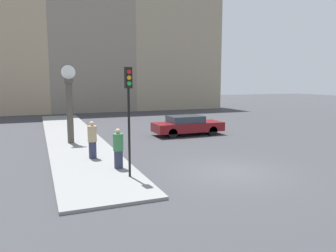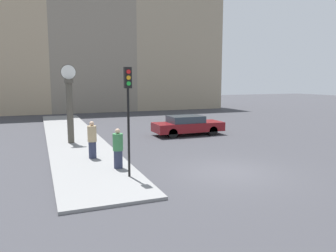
# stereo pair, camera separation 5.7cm
# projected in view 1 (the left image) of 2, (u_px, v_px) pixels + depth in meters

# --- Properties ---
(ground_plane) EXTENTS (120.00, 120.00, 0.00)m
(ground_plane) POSITION_uv_depth(u_px,v_px,m) (230.00, 172.00, 13.31)
(ground_plane) COLOR #38383D
(sidewalk_corner) EXTENTS (3.25, 25.70, 0.11)m
(sidewalk_corner) POSITION_uv_depth(u_px,v_px,m) (72.00, 136.00, 21.38)
(sidewalk_corner) COLOR gray
(sidewalk_corner) RESTS_ON ground_plane
(building_row) EXTENTS (30.58, 5.00, 17.49)m
(building_row) POSITION_uv_depth(u_px,v_px,m) (93.00, 45.00, 38.51)
(building_row) COLOR tan
(building_row) RESTS_ON ground_plane
(sedan_car) EXTENTS (4.72, 1.84, 1.32)m
(sedan_car) POSITION_uv_depth(u_px,v_px,m) (187.00, 125.00, 22.14)
(sedan_car) COLOR maroon
(sedan_car) RESTS_ON ground_plane
(traffic_light_near) EXTENTS (0.26, 0.24, 4.06)m
(traffic_light_near) POSITION_uv_depth(u_px,v_px,m) (129.00, 99.00, 11.90)
(traffic_light_near) COLOR black
(traffic_light_near) RESTS_ON sidewalk_corner
(street_clock) EXTENTS (0.86, 0.47, 4.46)m
(street_clock) POSITION_uv_depth(u_px,v_px,m) (70.00, 106.00, 18.62)
(street_clock) COLOR #4C473D
(street_clock) RESTS_ON sidewalk_corner
(pedestrian_tan_coat) EXTENTS (0.41, 0.41, 1.72)m
(pedestrian_tan_coat) POSITION_uv_depth(u_px,v_px,m) (92.00, 140.00, 15.06)
(pedestrian_tan_coat) COLOR #2D334C
(pedestrian_tan_coat) RESTS_ON sidewalk_corner
(pedestrian_green_hoodie) EXTENTS (0.42, 0.42, 1.65)m
(pedestrian_green_hoodie) POSITION_uv_depth(u_px,v_px,m) (118.00, 149.00, 13.36)
(pedestrian_green_hoodie) COLOR #2D334C
(pedestrian_green_hoodie) RESTS_ON sidewalk_corner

